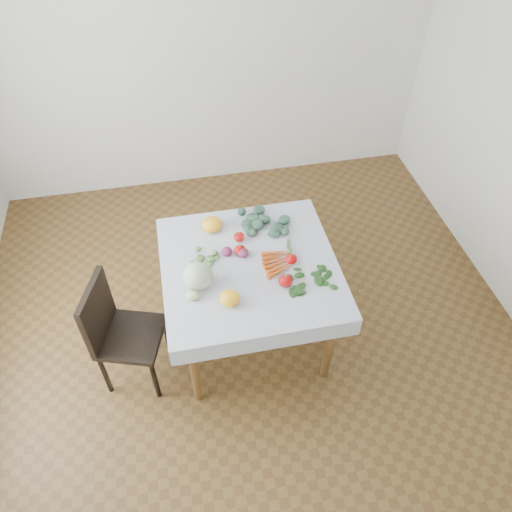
{
  "coord_description": "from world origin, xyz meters",
  "views": [
    {
      "loc": [
        -0.39,
        -2.16,
        3.09
      ],
      "look_at": [
        0.04,
        0.01,
        0.82
      ],
      "focal_mm": 35.0,
      "sensor_mm": 36.0,
      "label": 1
    }
  ],
  "objects_px": {
    "carrot_bunch": "(280,262)",
    "table": "(250,276)",
    "chair": "(117,328)",
    "heirloom_back": "(212,225)",
    "cabbage": "(198,276)"
  },
  "relations": [
    {
      "from": "carrot_bunch",
      "to": "cabbage",
      "type": "bearing_deg",
      "value": -171.55
    },
    {
      "from": "chair",
      "to": "heirloom_back",
      "type": "relative_size",
      "value": 6.33
    },
    {
      "from": "carrot_bunch",
      "to": "table",
      "type": "bearing_deg",
      "value": 173.14
    },
    {
      "from": "chair",
      "to": "cabbage",
      "type": "xyz_separation_m",
      "value": [
        0.55,
        0.04,
        0.34
      ]
    },
    {
      "from": "table",
      "to": "heirloom_back",
      "type": "height_order",
      "value": "heirloom_back"
    },
    {
      "from": "heirloom_back",
      "to": "carrot_bunch",
      "type": "relative_size",
      "value": 0.58
    },
    {
      "from": "table",
      "to": "cabbage",
      "type": "distance_m",
      "value": 0.4
    },
    {
      "from": "chair",
      "to": "carrot_bunch",
      "type": "distance_m",
      "value": 1.12
    },
    {
      "from": "chair",
      "to": "cabbage",
      "type": "height_order",
      "value": "cabbage"
    },
    {
      "from": "heirloom_back",
      "to": "carrot_bunch",
      "type": "bearing_deg",
      "value": -46.51
    },
    {
      "from": "table",
      "to": "chair",
      "type": "relative_size",
      "value": 1.15
    },
    {
      "from": "cabbage",
      "to": "heirloom_back",
      "type": "distance_m",
      "value": 0.5
    },
    {
      "from": "carrot_bunch",
      "to": "chair",
      "type": "bearing_deg",
      "value": -173.91
    },
    {
      "from": "chair",
      "to": "heirloom_back",
      "type": "distance_m",
      "value": 0.92
    },
    {
      "from": "cabbage",
      "to": "heirloom_back",
      "type": "height_order",
      "value": "cabbage"
    }
  ]
}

